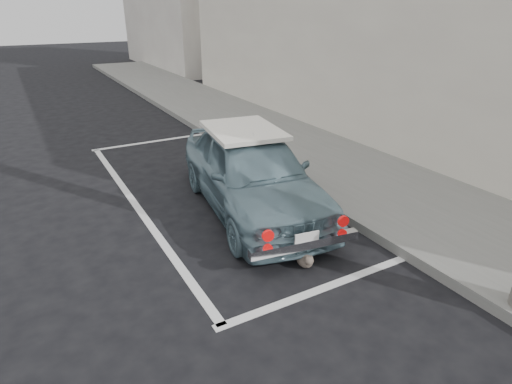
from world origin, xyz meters
TOP-DOWN VIEW (x-y plane):
  - ground at (0.00, 0.00)m, footprint 80.00×80.00m
  - sidewalk at (3.20, 2.00)m, footprint 2.80×40.00m
  - pline_rear at (0.50, -0.50)m, footprint 3.00×0.12m
  - pline_front at (0.50, 6.50)m, footprint 3.00×0.12m
  - pline_side at (-0.90, 3.00)m, footprint 0.12×7.00m
  - retro_coupe at (0.77, 1.86)m, footprint 2.15×4.14m
  - cat at (0.54, 0.01)m, footprint 0.27×0.45m

SIDE VIEW (x-z plane):
  - ground at x=0.00m, z-range 0.00..0.00m
  - pline_rear at x=0.50m, z-range 0.00..0.01m
  - pline_front at x=0.50m, z-range 0.00..0.01m
  - pline_side at x=-0.90m, z-range 0.00..0.01m
  - sidewalk at x=3.20m, z-range 0.00..0.15m
  - cat at x=0.54m, z-range -0.01..0.23m
  - retro_coupe at x=0.77m, z-range 0.01..1.35m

